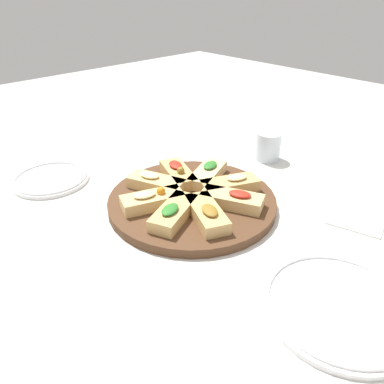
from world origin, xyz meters
name	(u,v)px	position (x,y,z in m)	size (l,w,h in m)	color
ground_plane	(192,205)	(0.00, 0.00, 0.00)	(3.00, 3.00, 0.00)	silver
serving_board	(192,201)	(0.00, 0.00, 0.01)	(0.40, 0.40, 0.02)	#51331E
focaccia_slice_0	(208,174)	(0.04, -0.09, 0.04)	(0.11, 0.15, 0.04)	#E5C689
focaccia_slice_1	(178,174)	(0.09, -0.04, 0.04)	(0.15, 0.11, 0.04)	tan
focaccia_slice_2	(156,183)	(0.09, 0.04, 0.04)	(0.15, 0.10, 0.04)	#DBB775
focaccia_slice_3	(152,200)	(0.03, 0.09, 0.04)	(0.10, 0.15, 0.04)	#DBB775
focaccia_slice_4	(174,213)	(-0.04, 0.09, 0.04)	(0.11, 0.15, 0.04)	tan
focaccia_slice_5	(207,213)	(-0.09, 0.04, 0.04)	(0.15, 0.11, 0.04)	tan
focaccia_slice_6	(232,199)	(-0.09, -0.04, 0.04)	(0.15, 0.11, 0.04)	#DBB775
focaccia_slice_7	(230,185)	(-0.04, -0.09, 0.04)	(0.11, 0.15, 0.04)	tan
plate_left	(340,306)	(-0.40, 0.05, 0.01)	(0.26, 0.26, 0.02)	white
plate_right	(51,179)	(0.35, 0.19, 0.01)	(0.20, 0.20, 0.02)	white
water_glass	(268,146)	(0.03, -0.34, 0.04)	(0.07, 0.07, 0.08)	silver
napkin_stack	(356,219)	(-0.30, -0.22, 0.00)	(0.12, 0.10, 0.01)	white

